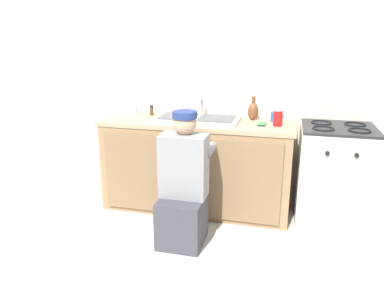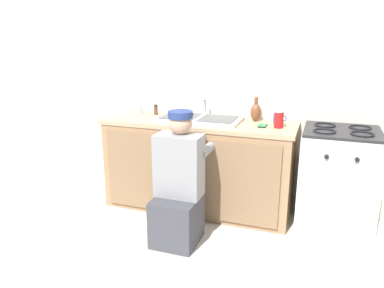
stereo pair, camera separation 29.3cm
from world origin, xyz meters
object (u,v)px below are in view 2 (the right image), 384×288
plumber_person (178,189)px  water_glass (139,109)px  stove_range (337,180)px  spice_bottle_pepper (156,110)px  soda_cup_red (279,119)px  coffee_mug (278,118)px  sink_double_basin (199,119)px  vase_decorative (256,112)px  cell_phone (263,126)px

plumber_person → water_glass: size_ratio=11.04×
stove_range → spice_bottle_pepper: size_ratio=8.81×
water_glass → soda_cup_red: bearing=-6.2°
coffee_mug → sink_double_basin: bearing=-169.6°
stove_range → soda_cup_red: (-0.53, -0.04, 0.51)m
water_glass → vase_decorative: 1.21m
cell_phone → spice_bottle_pepper: (-1.13, 0.16, 0.04)m
coffee_mug → soda_cup_red: bearing=-80.6°
plumber_person → soda_cup_red: size_ratio=7.26×
cell_phone → coffee_mug: coffee_mug is taller
soda_cup_red → water_glass: bearing=173.8°
plumber_person → vase_decorative: vase_decorative is taller
sink_double_basin → spice_bottle_pepper: 0.53m
plumber_person → soda_cup_red: bearing=41.6°
spice_bottle_pepper → water_glass: (-0.18, -0.01, -0.00)m
soda_cup_red → vase_decorative: vase_decorative is taller
plumber_person → water_glass: bearing=133.4°
spice_bottle_pepper → vase_decorative: size_ratio=0.46×
water_glass → spice_bottle_pepper: bearing=3.8°
cell_phone → vase_decorative: bearing=117.8°
cell_phone → water_glass: 1.32m
cell_phone → coffee_mug: size_ratio=1.11×
plumber_person → spice_bottle_pepper: plumber_person is taller
cell_phone → soda_cup_red: 0.16m
plumber_person → cell_phone: bearing=48.4°
spice_bottle_pepper → soda_cup_red: bearing=-7.6°
stove_range → water_glass: water_glass is taller
sink_double_basin → soda_cup_red: (0.76, -0.04, 0.06)m
spice_bottle_pepper → coffee_mug: spice_bottle_pepper is taller
sink_double_basin → soda_cup_red: bearing=-3.3°
cell_phone → coffee_mug: (0.11, 0.16, 0.04)m
soda_cup_red → vase_decorative: bearing=139.6°
water_glass → coffee_mug: size_ratio=0.79×
plumber_person → water_glass: 1.19m
sink_double_basin → cell_phone: size_ratio=5.71×
stove_range → vase_decorative: (-0.77, 0.17, 0.53)m
spice_bottle_pepper → coffee_mug: bearing=0.3°
stove_range → spice_bottle_pepper: (-1.80, 0.13, 0.49)m
water_glass → soda_cup_red: (1.45, -0.16, 0.03)m
sink_double_basin → spice_bottle_pepper: bearing=166.2°
coffee_mug → soda_cup_red: soda_cup_red is taller
plumber_person → cell_phone: (0.57, 0.64, 0.44)m
cell_phone → water_glass: bearing=173.7°
stove_range → coffee_mug: bearing=166.5°
cell_phone → spice_bottle_pepper: bearing=172.1°
cell_phone → stove_range: bearing=2.4°
spice_bottle_pepper → cell_phone: bearing=-7.9°
sink_double_basin → cell_phone: bearing=-2.9°
sink_double_basin → plumber_person: 0.81m
vase_decorative → cell_phone: bearing=-62.2°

